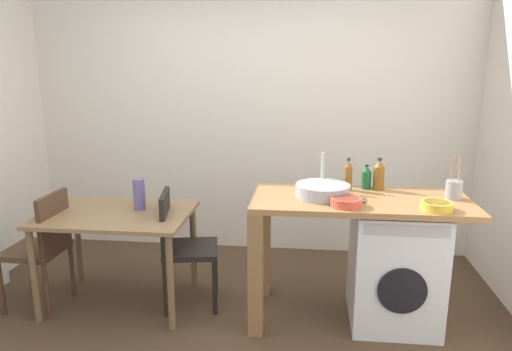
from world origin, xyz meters
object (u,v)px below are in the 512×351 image
object	(u,v)px
chair_opposite	(181,242)
bottle_clear_small	(379,175)
colander	(436,205)
utensil_crock	(454,189)
bottle_squat_brown	(366,178)
washing_machine	(394,265)
vase	(139,194)
mixing_bowl	(346,201)
chair_person_seat	(43,244)
dining_table	(117,225)
bottle_tall_green	(348,176)

from	to	relation	value
chair_opposite	bottle_clear_small	xyz separation A→B (m)	(1.47, 0.18, 0.52)
colander	utensil_crock	bearing A→B (deg)	56.30
bottle_squat_brown	utensil_crock	bearing A→B (deg)	-20.32
washing_machine	vase	size ratio (longest dim) A/B	3.59
bottle_squat_brown	mixing_bowl	xyz separation A→B (m)	(-0.18, -0.46, -0.05)
washing_machine	colander	distance (m)	0.59
bottle_clear_small	mixing_bowl	xyz separation A→B (m)	(-0.27, -0.45, -0.07)
bottle_squat_brown	chair_opposite	bearing A→B (deg)	-171.88
chair_person_seat	colander	size ratio (longest dim) A/B	4.50
chair_person_seat	bottle_clear_small	distance (m)	2.56
dining_table	bottle_tall_green	xyz separation A→B (m)	(1.72, 0.18, 0.39)
dining_table	utensil_crock	size ratio (longest dim) A/B	3.67
washing_machine	mixing_bowl	distance (m)	0.67
bottle_tall_green	bottle_clear_small	distance (m)	0.23
dining_table	vase	world-z (taller)	vase
chair_person_seat	washing_machine	bearing A→B (deg)	-86.82
bottle_clear_small	mixing_bowl	bearing A→B (deg)	-120.88
washing_machine	chair_person_seat	bearing A→B (deg)	-178.39
dining_table	utensil_crock	xyz separation A→B (m)	(2.42, 0.02, 0.35)
bottle_tall_green	colander	distance (m)	0.68
chair_person_seat	mixing_bowl	xyz separation A→B (m)	(2.22, -0.12, 0.44)
chair_opposite	bottle_clear_small	size ratio (longest dim) A/B	3.79
bottle_tall_green	dining_table	bearing A→B (deg)	-174.11
colander	bottle_tall_green	bearing A→B (deg)	141.10
chair_person_seat	chair_opposite	world-z (taller)	same
dining_table	bottle_tall_green	world-z (taller)	bottle_tall_green
chair_person_seat	utensil_crock	xyz separation A→B (m)	(2.97, 0.13, 0.48)
colander	bottle_squat_brown	bearing A→B (deg)	128.83
bottle_clear_small	colander	size ratio (longest dim) A/B	1.19
bottle_squat_brown	vase	xyz separation A→B (m)	(-1.70, -0.13, -0.14)
bottle_squat_brown	bottle_clear_small	xyz separation A→B (m)	(0.09, -0.01, 0.03)
chair_person_seat	colander	distance (m)	2.82
utensil_crock	vase	bearing A→B (deg)	178.07
bottle_tall_green	utensil_crock	world-z (taller)	utensil_crock
bottle_squat_brown	mixing_bowl	bearing A→B (deg)	-111.27
chair_opposite	washing_machine	distance (m)	1.58
dining_table	bottle_squat_brown	world-z (taller)	bottle_squat_brown
dining_table	bottle_squat_brown	size ratio (longest dim) A/B	6.05
bottle_clear_small	colander	world-z (taller)	bottle_clear_small
bottle_tall_green	utensil_crock	size ratio (longest dim) A/B	0.80
chair_person_seat	mixing_bowl	distance (m)	2.27
chair_opposite	vase	xyz separation A→B (m)	(-0.33, 0.06, 0.35)
chair_person_seat	vase	bearing A→B (deg)	-72.24
washing_machine	utensil_crock	world-z (taller)	utensil_crock
bottle_clear_small	dining_table	bearing A→B (deg)	-173.55
bottle_tall_green	vase	world-z (taller)	bottle_tall_green
mixing_bowl	vase	xyz separation A→B (m)	(-1.53, 0.33, -0.09)
vase	utensil_crock	bearing A→B (deg)	-1.93
mixing_bowl	colander	bearing A→B (deg)	-2.03
washing_machine	bottle_squat_brown	size ratio (longest dim) A/B	4.73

